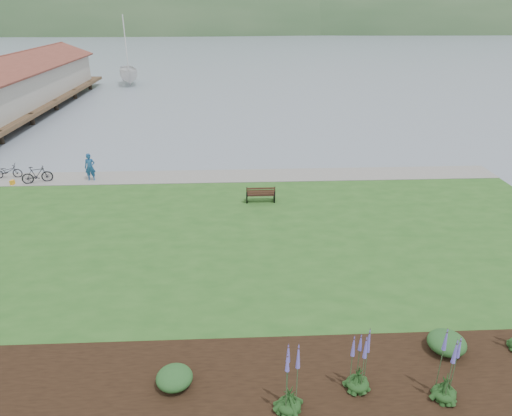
{
  "coord_description": "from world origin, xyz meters",
  "views": [
    {
      "loc": [
        1.39,
        -18.78,
        9.88
      ],
      "look_at": [
        2.29,
        0.2,
        1.3
      ],
      "focal_mm": 32.0,
      "sensor_mm": 36.0,
      "label": 1
    }
  ],
  "objects_px": {
    "person": "(90,165)",
    "sailboat": "(130,85)",
    "bicycle_a": "(7,171)",
    "park_bench": "(261,194)"
  },
  "relations": [
    {
      "from": "person",
      "to": "sailboat",
      "type": "distance_m",
      "value": 37.16
    },
    {
      "from": "person",
      "to": "bicycle_a",
      "type": "distance_m",
      "value": 5.09
    },
    {
      "from": "bicycle_a",
      "to": "sailboat",
      "type": "relative_size",
      "value": 0.06
    },
    {
      "from": "person",
      "to": "sailboat",
      "type": "relative_size",
      "value": 0.07
    },
    {
      "from": "park_bench",
      "to": "sailboat",
      "type": "relative_size",
      "value": 0.05
    },
    {
      "from": "person",
      "to": "bicycle_a",
      "type": "xyz_separation_m",
      "value": [
        -5.03,
        0.63,
        -0.53
      ]
    },
    {
      "from": "person",
      "to": "sailboat",
      "type": "height_order",
      "value": "sailboat"
    },
    {
      "from": "park_bench",
      "to": "person",
      "type": "xyz_separation_m",
      "value": [
        -9.66,
        3.63,
        0.5
      ]
    },
    {
      "from": "park_bench",
      "to": "bicycle_a",
      "type": "height_order",
      "value": "park_bench"
    },
    {
      "from": "park_bench",
      "to": "bicycle_a",
      "type": "xyz_separation_m",
      "value": [
        -14.69,
        4.26,
        -0.03
      ]
    }
  ]
}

